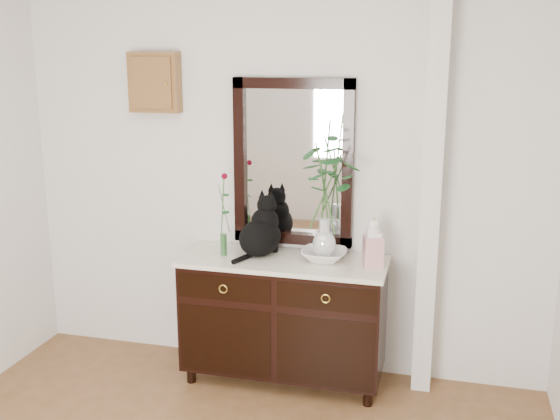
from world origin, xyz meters
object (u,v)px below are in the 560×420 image
(sideboard, at_px, (284,314))
(lotus_bowl, at_px, (324,255))
(cat, at_px, (260,226))
(ginger_jar, at_px, (373,242))

(sideboard, distance_m, lotus_bowl, 0.49)
(cat, height_order, ginger_jar, cat)
(cat, relative_size, lotus_bowl, 1.37)
(cat, height_order, lotus_bowl, cat)
(lotus_bowl, xyz_separation_m, ginger_jar, (0.31, -0.04, 0.12))
(sideboard, relative_size, ginger_jar, 4.26)
(cat, bearing_deg, lotus_bowl, 18.87)
(ginger_jar, bearing_deg, sideboard, -179.81)
(lotus_bowl, relative_size, ginger_jar, 0.93)
(sideboard, bearing_deg, lotus_bowl, 8.30)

